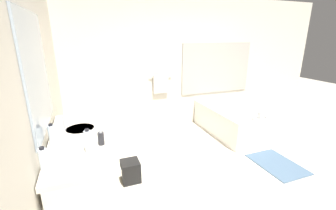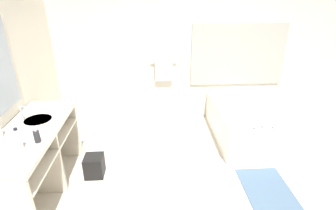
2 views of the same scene
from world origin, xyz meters
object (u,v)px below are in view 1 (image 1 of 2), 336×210
at_px(bathtub, 234,118).
at_px(water_bottle_1, 44,162).
at_px(waste_bin, 130,171).
at_px(water_bottle_2, 52,136).
at_px(soap_dispenser, 101,138).
at_px(water_bottle_3, 88,141).

distance_m(bathtub, water_bottle_1, 3.73).
bearing_deg(water_bottle_1, waste_bin, 49.09).
bearing_deg(water_bottle_1, bathtub, 29.85).
xyz_separation_m(water_bottle_2, soap_dispenser, (0.44, -0.13, -0.04)).
relative_size(water_bottle_3, soap_dispenser, 1.47).
distance_m(water_bottle_2, soap_dispenser, 0.46).
xyz_separation_m(water_bottle_1, waste_bin, (0.82, 0.95, -0.86)).
bearing_deg(waste_bin, water_bottle_3, -125.53).
relative_size(water_bottle_1, waste_bin, 0.83).
bearing_deg(water_bottle_3, bathtub, 28.80).
bearing_deg(water_bottle_2, waste_bin, 28.52).
bearing_deg(water_bottle_2, bathtub, 22.60).
height_order(bathtub, water_bottle_2, water_bottle_2).
distance_m(water_bottle_1, water_bottle_2, 0.50).
xyz_separation_m(bathtub, water_bottle_2, (-3.17, -1.32, 0.72)).
bearing_deg(soap_dispenser, water_bottle_3, -134.80).
relative_size(water_bottle_2, water_bottle_3, 1.01).
relative_size(bathtub, water_bottle_1, 6.40).
xyz_separation_m(water_bottle_3, soap_dispenser, (0.12, 0.12, -0.04)).
xyz_separation_m(water_bottle_2, water_bottle_3, (0.32, -0.25, -0.00)).
height_order(bathtub, waste_bin, bathtub).
height_order(water_bottle_1, waste_bin, water_bottle_1).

